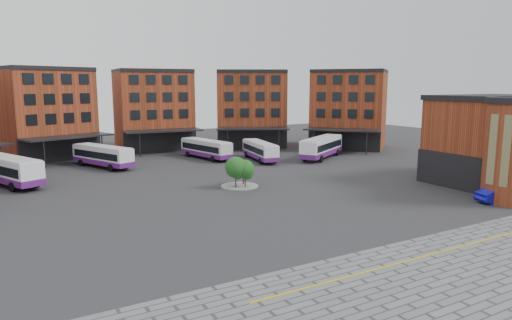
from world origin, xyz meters
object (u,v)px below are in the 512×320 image
bus_c (103,156)px  bus_e (260,150)px  bus_b (7,170)px  bus_d (206,149)px  tree_island (240,170)px  bus_f (322,147)px  blue_car (499,195)px

bus_c → bus_e: bus_c is taller
bus_b → bus_d: bus_b is taller
tree_island → bus_e: bearing=53.2°
bus_f → tree_island: bearing=-91.5°
tree_island → bus_d: (4.96, 21.38, -0.41)m
bus_e → bus_f: (9.76, -3.17, 0.26)m
bus_d → blue_car: (14.71, -40.28, -0.88)m
bus_f → bus_b: bearing=-124.7°
bus_e → blue_car: bearing=-66.9°
bus_b → bus_e: size_ratio=1.15×
bus_c → bus_d: 16.13m
tree_island → bus_d: size_ratio=0.40×
bus_b → bus_e: 35.13m
bus_b → bus_f: bus_b is taller
bus_d → bus_e: bearing=-52.7°
bus_d → blue_car: size_ratio=2.38×
bus_c → bus_d: bearing=-24.0°
bus_d → blue_car: bus_d is taller
bus_c → bus_e: 23.59m
blue_car → bus_e: bearing=27.1°
bus_d → tree_island: bearing=-115.4°
bus_d → bus_b: bearing=-179.3°
tree_island → bus_e: (11.69, 15.65, -0.46)m
bus_b → bus_c: size_ratio=1.09×
bus_c → blue_car: bearing=-76.3°
tree_island → bus_d: bearing=76.9°
bus_b → blue_car: size_ratio=2.64×
blue_car → bus_b: bearing=66.0°
bus_b → bus_d: bearing=-10.5°
tree_island → blue_car: size_ratio=0.94×
bus_b → bus_f: size_ratio=1.04×
tree_island → bus_f: (21.45, 12.48, -0.20)m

